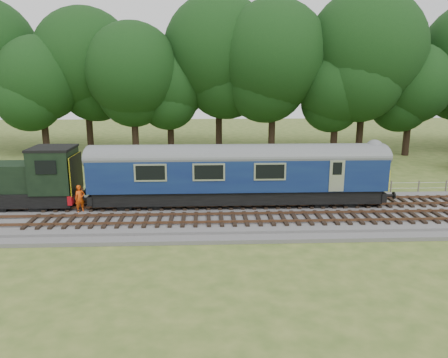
{
  "coord_description": "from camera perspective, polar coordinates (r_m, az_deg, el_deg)",
  "views": [
    {
      "loc": [
        -7.14,
        -24.92,
        8.3
      ],
      "look_at": [
        -6.01,
        1.4,
        2.0
      ],
      "focal_mm": 35.0,
      "sensor_mm": 36.0,
      "label": 1
    }
  ],
  "objects": [
    {
      "name": "fence",
      "position": [
        31.4,
        10.78,
        -2.13
      ],
      "size": [
        64.0,
        0.12,
        1.0
      ],
      "primitive_type": null,
      "color": "#6B6054",
      "rests_on": "ground"
    },
    {
      "name": "dmu_railcar",
      "position": [
        27.01,
        1.82,
        1.27
      ],
      "size": [
        18.05,
        2.86,
        3.88
      ],
      "color": "black",
      "rests_on": "ground"
    },
    {
      "name": "ballast",
      "position": [
        27.17,
        12.93,
        -4.31
      ],
      "size": [
        70.0,
        7.0,
        0.35
      ],
      "primitive_type": "cube",
      "color": "#4C4C4F",
      "rests_on": "ground"
    },
    {
      "name": "shunter_loco",
      "position": [
        29.59,
        -26.19,
        -0.3
      ],
      "size": [
        8.92,
        2.6,
        3.38
      ],
      "color": "black",
      "rests_on": "ground"
    },
    {
      "name": "worker",
      "position": [
        27.27,
        -18.3,
        -2.43
      ],
      "size": [
        0.71,
        0.64,
        1.62
      ],
      "primitive_type": "imported",
      "rotation": [
        0.0,
        0.0,
        0.56
      ],
      "color": "#E2480B",
      "rests_on": "ballast"
    },
    {
      "name": "ground",
      "position": [
        27.22,
        12.91,
        -4.66
      ],
      "size": [
        120.0,
        120.0,
        0.0
      ],
      "primitive_type": "plane",
      "color": "#3E5820",
      "rests_on": "ground"
    },
    {
      "name": "track_south",
      "position": [
        25.64,
        13.89,
        -4.87
      ],
      "size": [
        67.2,
        2.4,
        0.21
      ],
      "color": "black",
      "rests_on": "ballast"
    },
    {
      "name": "tree_line",
      "position": [
        48.18,
        6.1,
        3.46
      ],
      "size": [
        70.0,
        8.0,
        18.0
      ],
      "primitive_type": null,
      "color": "black",
      "rests_on": "ground"
    },
    {
      "name": "track_north",
      "position": [
        28.39,
        12.22,
        -2.99
      ],
      "size": [
        67.2,
        2.4,
        0.21
      ],
      "color": "black",
      "rests_on": "ballast"
    }
  ]
}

